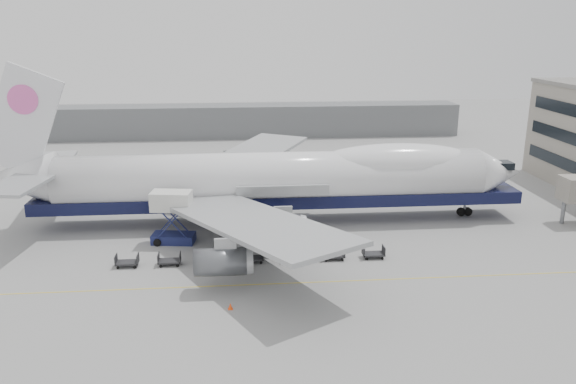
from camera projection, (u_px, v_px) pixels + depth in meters
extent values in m
plane|color=gray|center=(280.00, 259.00, 59.59)|extent=(260.00, 260.00, 0.00)
cube|color=gold|center=(285.00, 283.00, 53.86)|extent=(60.00, 0.15, 0.01)
cylinder|color=slate|center=(563.00, 212.00, 69.84)|extent=(0.50, 0.50, 3.00)
cube|color=slate|center=(212.00, 121.00, 124.63)|extent=(110.00, 8.00, 7.00)
cylinder|color=white|center=(273.00, 178.00, 69.44)|extent=(52.00, 6.40, 6.40)
cube|color=black|center=(281.00, 197.00, 70.25)|extent=(60.00, 5.76, 1.50)
cone|color=white|center=(498.00, 173.00, 71.88)|extent=(6.00, 6.40, 6.40)
cone|color=white|center=(17.00, 179.00, 66.70)|extent=(9.00, 6.40, 6.40)
ellipsoid|color=white|center=(397.00, 161.00, 70.26)|extent=(20.67, 5.78, 4.56)
cube|color=white|center=(22.00, 121.00, 64.87)|extent=(10.52, 0.50, 13.56)
cylinder|color=#EF5CB3|center=(24.00, 99.00, 64.20)|extent=(3.40, 0.30, 3.40)
cube|color=#9EA0A3|center=(251.00, 221.00, 55.72)|extent=(20.35, 26.74, 2.26)
cube|color=#9EA0A3|center=(246.00, 157.00, 83.00)|extent=(20.35, 26.74, 2.26)
cylinder|color=#595B60|center=(227.00, 165.00, 87.88)|extent=(4.80, 2.60, 2.60)
cylinder|color=#595B60|center=(268.00, 179.00, 79.79)|extent=(4.80, 2.60, 2.60)
cylinder|color=#595B60|center=(278.00, 227.00, 60.68)|extent=(4.80, 2.60, 2.60)
cylinder|color=#595B60|center=(220.00, 262.00, 51.58)|extent=(4.80, 2.60, 2.60)
cylinder|color=slate|center=(465.00, 207.00, 72.81)|extent=(0.36, 0.36, 2.50)
cylinder|color=black|center=(464.00, 212.00, 73.01)|extent=(1.10, 0.45, 1.10)
cylinder|color=slate|center=(250.00, 220.00, 67.58)|extent=(0.36, 0.36, 2.50)
cylinder|color=black|center=(250.00, 226.00, 67.78)|extent=(1.10, 0.45, 1.10)
cylinder|color=slate|center=(249.00, 205.00, 73.31)|extent=(0.36, 0.36, 2.50)
cylinder|color=black|center=(249.00, 210.00, 73.51)|extent=(1.10, 0.45, 1.10)
cube|color=navy|center=(174.00, 238.00, 63.94)|extent=(5.05, 2.94, 1.05)
cube|color=silver|center=(171.00, 201.00, 62.68)|extent=(4.70, 3.08, 2.10)
cube|color=navy|center=(171.00, 222.00, 62.30)|extent=(3.39, 0.60, 3.77)
cube|color=navy|center=(173.00, 216.00, 64.30)|extent=(3.39, 0.60, 3.77)
cube|color=slate|center=(173.00, 197.00, 64.14)|extent=(2.43, 1.46, 0.15)
cylinder|color=black|center=(157.00, 242.00, 62.91)|extent=(0.86, 0.33, 0.86)
cylinder|color=black|center=(160.00, 236.00, 64.74)|extent=(0.86, 0.33, 0.86)
cylinder|color=black|center=(188.00, 241.00, 63.20)|extent=(0.86, 0.33, 0.86)
cylinder|color=black|center=(190.00, 235.00, 65.03)|extent=(0.86, 0.33, 0.86)
cone|color=#FF440D|center=(230.00, 306.00, 48.89)|extent=(0.39, 0.39, 0.60)
cube|color=#FF440D|center=(230.00, 309.00, 48.97)|extent=(0.41, 0.41, 0.03)
cube|color=#2D2D30|center=(127.00, 262.00, 57.53)|extent=(2.30, 1.35, 0.18)
cube|color=#2D2D30|center=(116.00, 259.00, 57.32)|extent=(0.08, 1.35, 0.90)
cube|color=#2D2D30|center=(138.00, 258.00, 57.51)|extent=(0.08, 1.35, 0.90)
cylinder|color=black|center=(118.00, 268.00, 57.02)|extent=(0.30, 0.12, 0.30)
cylinder|color=black|center=(120.00, 263.00, 58.07)|extent=(0.30, 0.12, 0.30)
cylinder|color=black|center=(135.00, 267.00, 57.16)|extent=(0.30, 0.12, 0.30)
cylinder|color=black|center=(137.00, 263.00, 58.21)|extent=(0.30, 0.12, 0.30)
cube|color=#2D2D30|center=(170.00, 261.00, 57.89)|extent=(2.30, 1.35, 0.18)
cube|color=#2D2D30|center=(158.00, 258.00, 57.69)|extent=(0.08, 1.35, 0.90)
cube|color=#2D2D30|center=(180.00, 257.00, 57.87)|extent=(0.08, 1.35, 0.90)
cylinder|color=black|center=(161.00, 266.00, 57.38)|extent=(0.30, 0.12, 0.30)
cylinder|color=black|center=(162.00, 262.00, 58.43)|extent=(0.30, 0.12, 0.30)
cylinder|color=black|center=(177.00, 266.00, 57.52)|extent=(0.30, 0.12, 0.30)
cylinder|color=black|center=(179.00, 261.00, 58.57)|extent=(0.30, 0.12, 0.30)
cube|color=#2D2D30|center=(211.00, 260.00, 58.25)|extent=(2.30, 1.35, 0.18)
cube|color=#2D2D30|center=(200.00, 256.00, 58.05)|extent=(0.08, 1.35, 0.90)
cube|color=#2D2D30|center=(222.00, 256.00, 58.23)|extent=(0.08, 1.35, 0.90)
cylinder|color=black|center=(203.00, 265.00, 57.74)|extent=(0.30, 0.12, 0.30)
cylinder|color=black|center=(203.00, 260.00, 58.79)|extent=(0.30, 0.12, 0.30)
cylinder|color=black|center=(219.00, 264.00, 57.88)|extent=(0.30, 0.12, 0.30)
cylinder|color=black|center=(220.00, 260.00, 58.93)|extent=(0.30, 0.12, 0.30)
cube|color=#2D2D30|center=(253.00, 258.00, 58.61)|extent=(2.30, 1.35, 0.18)
cube|color=#2D2D30|center=(242.00, 255.00, 58.41)|extent=(0.08, 1.35, 0.90)
cube|color=#2D2D30|center=(263.00, 254.00, 58.59)|extent=(0.08, 1.35, 0.90)
cylinder|color=black|center=(245.00, 263.00, 58.10)|extent=(0.30, 0.12, 0.30)
cylinder|color=black|center=(244.00, 259.00, 59.15)|extent=(0.30, 0.12, 0.30)
cylinder|color=black|center=(261.00, 263.00, 58.24)|extent=(0.30, 0.12, 0.30)
cylinder|color=black|center=(260.00, 258.00, 59.30)|extent=(0.30, 0.12, 0.30)
cube|color=#2D2D30|center=(293.00, 257.00, 58.97)|extent=(2.30, 1.35, 0.18)
cube|color=#2D2D30|center=(283.00, 254.00, 58.77)|extent=(0.08, 1.35, 0.90)
cube|color=#2D2D30|center=(304.00, 253.00, 58.95)|extent=(0.08, 1.35, 0.90)
cylinder|color=black|center=(286.00, 262.00, 58.46)|extent=(0.30, 0.12, 0.30)
cylinder|color=black|center=(285.00, 258.00, 59.51)|extent=(0.30, 0.12, 0.30)
cylinder|color=black|center=(302.00, 261.00, 58.61)|extent=(0.30, 0.12, 0.30)
cylinder|color=black|center=(301.00, 257.00, 59.66)|extent=(0.30, 0.12, 0.30)
cube|color=#2D2D30|center=(334.00, 255.00, 59.34)|extent=(2.30, 1.35, 0.18)
cube|color=#2D2D30|center=(323.00, 252.00, 59.13)|extent=(0.08, 1.35, 0.90)
cube|color=#2D2D30|center=(344.00, 251.00, 59.31)|extent=(0.08, 1.35, 0.90)
cylinder|color=black|center=(326.00, 260.00, 58.82)|extent=(0.30, 0.12, 0.30)
cylinder|color=black|center=(325.00, 256.00, 59.87)|extent=(0.30, 0.12, 0.30)
cylinder|color=black|center=(342.00, 260.00, 58.97)|extent=(0.30, 0.12, 0.30)
cylinder|color=black|center=(340.00, 256.00, 60.02)|extent=(0.30, 0.12, 0.30)
cube|color=#2D2D30|center=(373.00, 254.00, 59.70)|extent=(2.30, 1.35, 0.18)
cube|color=#2D2D30|center=(363.00, 251.00, 59.49)|extent=(0.08, 1.35, 0.90)
cube|color=#2D2D30|center=(384.00, 250.00, 59.68)|extent=(0.08, 1.35, 0.90)
cylinder|color=black|center=(366.00, 259.00, 59.18)|extent=(0.30, 0.12, 0.30)
cylinder|color=black|center=(364.00, 255.00, 60.24)|extent=(0.30, 0.12, 0.30)
cylinder|color=black|center=(382.00, 258.00, 59.33)|extent=(0.30, 0.12, 0.30)
cylinder|color=black|center=(380.00, 254.00, 60.38)|extent=(0.30, 0.12, 0.30)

